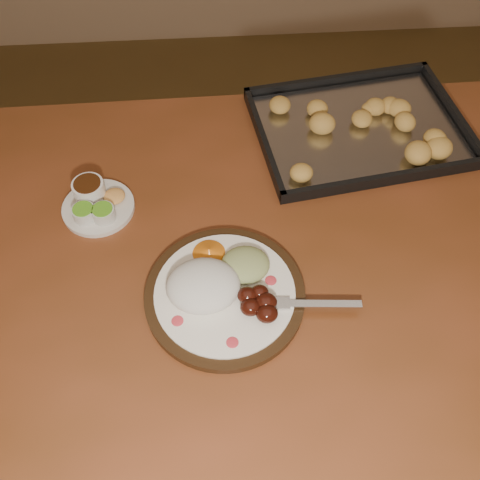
{
  "coord_description": "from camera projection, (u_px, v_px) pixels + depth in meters",
  "views": [
    {
      "loc": [
        -0.12,
        -0.38,
        1.6
      ],
      "look_at": [
        -0.08,
        0.2,
        0.77
      ],
      "focal_mm": 40.0,
      "sensor_mm": 36.0,
      "label": 1
    }
  ],
  "objects": [
    {
      "name": "ground",
      "position": [
        273.0,
        451.0,
        1.53
      ],
      "size": [
        4.0,
        4.0,
        0.0
      ],
      "primitive_type": "plane",
      "color": "#543E1C",
      "rests_on": "ground"
    },
    {
      "name": "dining_table",
      "position": [
        220.0,
        277.0,
        1.1
      ],
      "size": [
        1.51,
        0.92,
        0.75
      ],
      "rotation": [
        0.0,
        0.0,
        0.01
      ],
      "color": "brown",
      "rests_on": "ground"
    },
    {
      "name": "dinner_plate",
      "position": [
        222.0,
        289.0,
        0.95
      ],
      "size": [
        0.38,
        0.29,
        0.07
      ],
      "rotation": [
        0.0,
        0.0,
        -0.31
      ],
      "color": "black",
      "rests_on": "dining_table"
    },
    {
      "name": "condiment_saucer",
      "position": [
        96.0,
        203.0,
        1.07
      ],
      "size": [
        0.14,
        0.14,
        0.05
      ],
      "rotation": [
        0.0,
        0.0,
        0.23
      ],
      "color": "silver",
      "rests_on": "dining_table"
    },
    {
      "name": "baking_tray",
      "position": [
        359.0,
        126.0,
        1.2
      ],
      "size": [
        0.5,
        0.4,
        0.05
      ],
      "rotation": [
        0.0,
        0.0,
        0.15
      ],
      "color": "black",
      "rests_on": "dining_table"
    }
  ]
}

